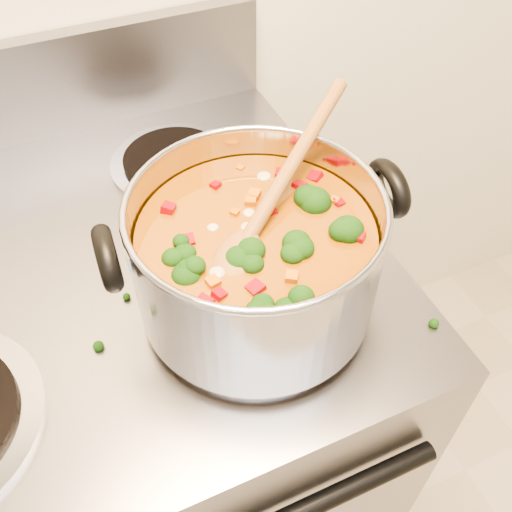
{
  "coord_description": "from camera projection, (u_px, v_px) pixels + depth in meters",
  "views": [
    {
      "loc": [
        0.01,
        0.62,
        1.48
      ],
      "look_at": [
        0.18,
        1.01,
        1.01
      ],
      "focal_mm": 40.0,
      "sensor_mm": 36.0,
      "label": 1
    }
  ],
  "objects": [
    {
      "name": "electric_range",
      "position": [
        132.0,
        426.0,
        1.08
      ],
      "size": [
        0.79,
        0.71,
        1.08
      ],
      "color": "gray",
      "rests_on": "ground"
    },
    {
      "name": "stockpot",
      "position": [
        256.0,
        257.0,
        0.64
      ],
      "size": [
        0.34,
        0.28,
        0.17
      ],
      "rotation": [
        0.0,
        0.0,
        -0.07
      ],
      "color": "#ABABB3",
      "rests_on": "electric_range"
    },
    {
      "name": "wooden_spoon",
      "position": [
        266.0,
        208.0,
        0.61
      ],
      "size": [
        0.26,
        0.21,
        0.09
      ],
      "rotation": [
        0.0,
        0.0,
        0.66
      ],
      "color": "olive",
      "rests_on": "stockpot"
    },
    {
      "name": "cooktop_crumbs",
      "position": [
        232.0,
        290.0,
        0.72
      ],
      "size": [
        0.39,
        0.26,
        0.01
      ],
      "color": "black",
      "rests_on": "electric_range"
    }
  ]
}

